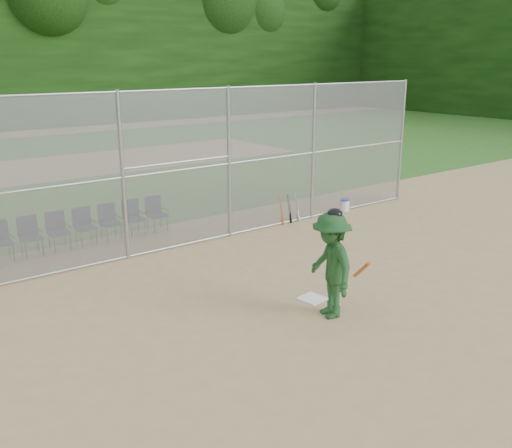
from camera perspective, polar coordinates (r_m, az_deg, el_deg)
ground at (r=11.38m, az=7.70°, el=-8.17°), size 100.00×100.00×0.00m
grass_strip at (r=26.74m, az=-20.58°, el=5.21°), size 100.00×100.00×0.00m
dirt_patch_far at (r=26.74m, az=-20.58°, el=5.21°), size 24.00×24.00×0.00m
backstop_fence at (r=14.56m, az=-5.98°, el=5.88°), size 16.09×0.09×4.00m
treeline at (r=28.26m, az=-22.98°, el=16.75°), size 81.00×60.00×11.00m
home_plate at (r=11.66m, az=5.64°, el=-7.42°), size 0.54×0.54×0.02m
batter_at_plate at (r=10.61m, az=7.48°, el=-4.08°), size 1.15×1.47×2.09m
water_cooler at (r=18.30m, az=8.86°, el=1.91°), size 0.30×0.30×0.38m
spare_bats at (r=16.77m, az=3.35°, el=1.56°), size 0.66×0.28×0.85m
chair_2 at (r=14.80m, az=-24.13°, el=-1.66°), size 0.54×0.52×0.96m
chair_3 at (r=14.96m, az=-21.59°, el=-1.19°), size 0.54×0.52×0.96m
chair_4 at (r=15.14m, az=-19.10°, el=-0.74°), size 0.54×0.52×0.96m
chair_5 at (r=15.35m, az=-16.68°, el=-0.29°), size 0.54×0.52×0.96m
chair_6 at (r=15.58m, az=-14.33°, el=0.14°), size 0.54×0.52×0.96m
chair_7 at (r=15.85m, az=-12.06°, el=0.56°), size 0.54×0.52×0.96m
chair_8 at (r=16.14m, az=-9.86°, el=0.97°), size 0.54×0.52×0.96m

